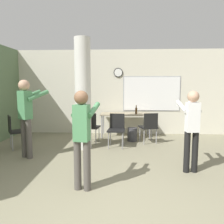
% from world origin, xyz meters
% --- Properties ---
extents(wall_back, '(8.00, 0.15, 2.80)m').
position_xyz_m(wall_back, '(0.02, 5.06, 1.40)').
color(wall_back, beige).
rests_on(wall_back, ground_plane).
extents(support_pillar, '(0.40, 0.40, 2.80)m').
position_xyz_m(support_pillar, '(-0.92, 3.16, 1.40)').
color(support_pillar, silver).
rests_on(support_pillar, ground_plane).
extents(folding_table, '(1.59, 0.67, 0.74)m').
position_xyz_m(folding_table, '(0.19, 4.56, 0.69)').
color(folding_table, tan).
rests_on(folding_table, ground_plane).
extents(bottle_on_table, '(0.07, 0.07, 0.28)m').
position_xyz_m(bottle_on_table, '(0.51, 4.44, 0.85)').
color(bottle_on_table, '#4C3319').
rests_on(bottle_on_table, folding_table).
extents(waste_bin, '(0.29, 0.29, 0.39)m').
position_xyz_m(waste_bin, '(0.37, 3.98, 0.20)').
color(waste_bin, '#38383D').
rests_on(waste_bin, ground_plane).
extents(chair_table_right, '(0.53, 0.53, 0.87)m').
position_xyz_m(chair_table_right, '(0.83, 3.73, 0.51)').
color(chair_table_right, black).
rests_on(chair_table_right, ground_plane).
extents(chair_by_left_wall, '(0.61, 0.61, 0.87)m').
position_xyz_m(chair_by_left_wall, '(-2.64, 3.01, 0.51)').
color(chair_by_left_wall, black).
rests_on(chair_by_left_wall, ground_plane).
extents(chair_table_front, '(0.48, 0.48, 0.87)m').
position_xyz_m(chair_table_front, '(-0.07, 3.37, 0.51)').
color(chair_table_front, black).
rests_on(chair_table_front, ground_plane).
extents(chair_table_left, '(0.50, 0.50, 0.87)m').
position_xyz_m(chair_table_left, '(-0.81, 3.66, 0.51)').
color(chair_table_left, black).
rests_on(chair_table_left, ground_plane).
extents(person_playing_side, '(0.37, 0.59, 1.52)m').
position_xyz_m(person_playing_side, '(1.37, 1.72, 0.90)').
color(person_playing_side, black).
rests_on(person_playing_side, ground_plane).
extents(person_watching_back, '(0.61, 0.70, 1.75)m').
position_xyz_m(person_watching_back, '(-2.04, 2.38, 1.03)').
color(person_watching_back, '#514C47').
rests_on(person_watching_back, ground_plane).
extents(person_playing_front, '(0.41, 0.63, 1.54)m').
position_xyz_m(person_playing_front, '(-0.52, 0.92, 0.91)').
color(person_playing_front, '#514C47').
rests_on(person_playing_front, ground_plane).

